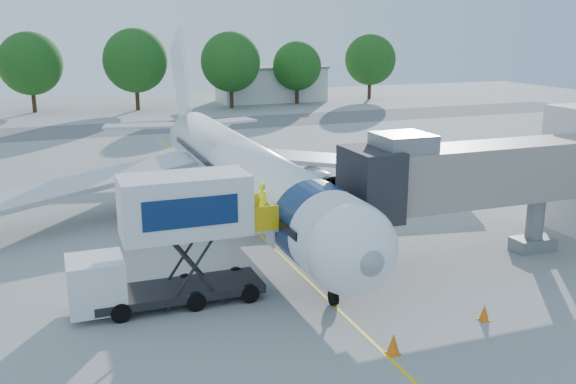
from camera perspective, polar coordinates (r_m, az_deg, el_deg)
name	(u,v)px	position (r m, az deg, el deg)	size (l,w,h in m)	color
ground	(262,237)	(35.59, -2.32, -4.01)	(160.00, 160.00, 0.00)	#979795
guidance_line	(262,237)	(35.59, -2.32, -4.01)	(0.15, 70.00, 0.01)	yellow
taxiway_strip	(147,127)	(75.65, -12.41, 5.63)	(120.00, 10.00, 0.01)	#59595B
aircraft	(240,170)	(38.60, -4.29, 1.98)	(34.17, 37.73, 11.35)	white
jet_bridge	(465,176)	(31.91, 15.46, 1.38)	(13.90, 3.20, 6.60)	gray
catering_hiloader	(170,241)	(26.82, -10.44, -4.33)	(8.50, 2.44, 5.50)	black
safety_cone_a	(484,313)	(26.97, 17.05, -10.24)	(0.42, 0.42, 0.66)	orange
safety_cone_b	(393,344)	(23.70, 9.34, -13.21)	(0.49, 0.49, 0.78)	orange
outbuilding_right	(271,84)	(99.89, -1.52, 9.59)	(16.40, 7.40, 5.30)	silver
tree_c	(30,64)	(92.87, -21.94, 10.54)	(8.34, 8.34, 10.64)	#382314
tree_d	(135,61)	(91.18, -13.43, 11.29)	(8.69, 8.69, 11.08)	#382314
tree_e	(231,62)	(91.34, -5.12, 11.45)	(8.32, 8.32, 10.61)	#382314
tree_f	(297,66)	(96.45, 0.81, 11.15)	(7.19, 7.19, 9.17)	#382314
tree_g	(370,60)	(103.66, 7.33, 11.60)	(7.95, 7.95, 10.14)	#382314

